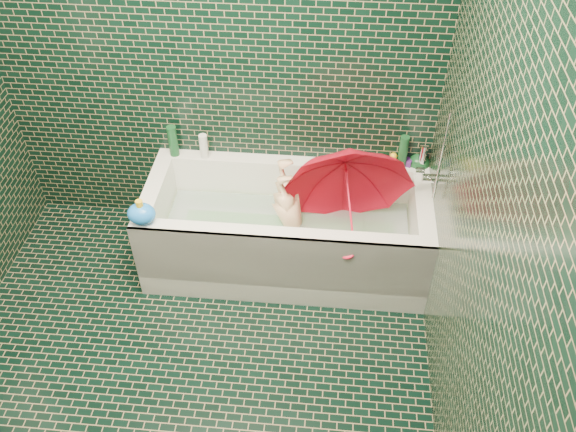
# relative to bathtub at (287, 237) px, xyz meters

# --- Properties ---
(floor) EXTENTS (2.80, 2.80, 0.00)m
(floor) POSITION_rel_bathtub_xyz_m (-0.45, -1.01, -0.21)
(floor) COLOR black
(floor) RESTS_ON ground
(wall_back) EXTENTS (2.80, 0.00, 2.80)m
(wall_back) POSITION_rel_bathtub_xyz_m (-0.45, 0.39, 1.04)
(wall_back) COLOR black
(wall_back) RESTS_ON floor
(wall_right) EXTENTS (0.00, 2.80, 2.80)m
(wall_right) POSITION_rel_bathtub_xyz_m (0.85, -1.01, 1.04)
(wall_right) COLOR black
(wall_right) RESTS_ON floor
(bathtub) EXTENTS (1.70, 0.75, 0.55)m
(bathtub) POSITION_rel_bathtub_xyz_m (0.00, 0.00, 0.00)
(bathtub) COLOR white
(bathtub) RESTS_ON floor
(bath_mat) EXTENTS (1.35, 0.47, 0.01)m
(bath_mat) POSITION_rel_bathtub_xyz_m (0.00, 0.02, -0.06)
(bath_mat) COLOR green
(bath_mat) RESTS_ON bathtub
(water) EXTENTS (1.48, 0.53, 0.00)m
(water) POSITION_rel_bathtub_xyz_m (0.00, 0.02, 0.09)
(water) COLOR silver
(water) RESTS_ON bathtub
(faucet) EXTENTS (0.18, 0.19, 0.55)m
(faucet) POSITION_rel_bathtub_xyz_m (0.81, 0.01, 0.56)
(faucet) COLOR silver
(faucet) RESTS_ON wall_right
(child) EXTENTS (0.84, 0.31, 0.30)m
(child) POSITION_rel_bathtub_xyz_m (0.03, 0.03, 0.10)
(child) COLOR beige
(child) RESTS_ON bathtub
(umbrella) EXTENTS (0.99, 0.93, 1.08)m
(umbrella) POSITION_rel_bathtub_xyz_m (0.37, -0.08, 0.36)
(umbrella) COLOR red
(umbrella) RESTS_ON bathtub
(soap_bottle_a) EXTENTS (0.10, 0.10, 0.23)m
(soap_bottle_a) POSITION_rel_bathtub_xyz_m (0.80, 0.34, 0.34)
(soap_bottle_a) COLOR white
(soap_bottle_a) RESTS_ON bathtub
(soap_bottle_b) EXTENTS (0.11, 0.11, 0.18)m
(soap_bottle_b) POSITION_rel_bathtub_xyz_m (0.69, 0.35, 0.34)
(soap_bottle_b) COLOR #481C6A
(soap_bottle_b) RESTS_ON bathtub
(soap_bottle_c) EXTENTS (0.18, 0.18, 0.18)m
(soap_bottle_c) POSITION_rel_bathtub_xyz_m (0.77, 0.33, 0.34)
(soap_bottle_c) COLOR #144622
(soap_bottle_c) RESTS_ON bathtub
(bottle_right_tall) EXTENTS (0.06, 0.06, 0.22)m
(bottle_right_tall) POSITION_rel_bathtub_xyz_m (0.68, 0.35, 0.45)
(bottle_right_tall) COLOR #144622
(bottle_right_tall) RESTS_ON bathtub
(bottle_right_pump) EXTENTS (0.05, 0.05, 0.16)m
(bottle_right_pump) POSITION_rel_bathtub_xyz_m (0.80, 0.35, 0.42)
(bottle_right_pump) COLOR silver
(bottle_right_pump) RESTS_ON bathtub
(bottle_left_tall) EXTENTS (0.08, 0.08, 0.21)m
(bottle_left_tall) POSITION_rel_bathtub_xyz_m (-0.74, 0.34, 0.44)
(bottle_left_tall) COLOR #144622
(bottle_left_tall) RESTS_ON bathtub
(bottle_left_short) EXTENTS (0.07, 0.07, 0.17)m
(bottle_left_short) POSITION_rel_bathtub_xyz_m (-0.55, 0.32, 0.42)
(bottle_left_short) COLOR white
(bottle_left_short) RESTS_ON bathtub
(rubber_duck) EXTENTS (0.12, 0.10, 0.09)m
(rubber_duck) POSITION_rel_bathtub_xyz_m (0.60, 0.34, 0.38)
(rubber_duck) COLOR yellow
(rubber_duck) RESTS_ON bathtub
(bath_toy) EXTENTS (0.19, 0.17, 0.15)m
(bath_toy) POSITION_rel_bathtub_xyz_m (-0.77, -0.30, 0.41)
(bath_toy) COLOR #1A75F1
(bath_toy) RESTS_ON bathtub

